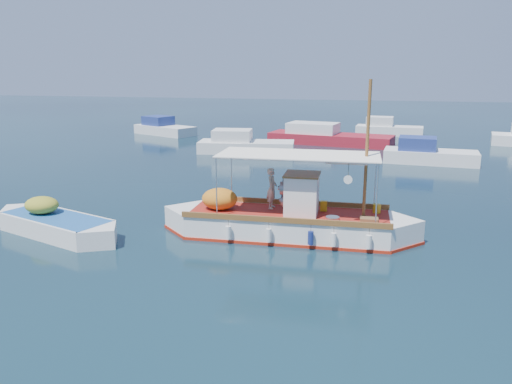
# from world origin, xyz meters

# --- Properties ---
(ground) EXTENTS (160.00, 160.00, 0.00)m
(ground) POSITION_xyz_m (0.00, 0.00, 0.00)
(ground) COLOR black
(ground) RESTS_ON ground
(fishing_caique) EXTENTS (9.17, 2.76, 5.60)m
(fishing_caique) POSITION_xyz_m (-0.02, -0.12, 0.49)
(fishing_caique) COLOR white
(fishing_caique) RESTS_ON ground
(dinghy) EXTENTS (5.64, 2.99, 1.46)m
(dinghy) POSITION_xyz_m (-8.06, -1.86, 0.30)
(dinghy) COLOR white
(dinghy) RESTS_ON ground
(bg_boat_nw) EXTENTS (6.89, 3.29, 1.80)m
(bg_boat_nw) POSITION_xyz_m (-6.15, 16.92, 0.49)
(bg_boat_nw) COLOR silver
(bg_boat_nw) RESTS_ON ground
(bg_boat_n) EXTENTS (9.87, 4.45, 1.80)m
(bg_boat_n) POSITION_xyz_m (-0.89, 22.47, 0.49)
(bg_boat_n) COLOR maroon
(bg_boat_n) RESTS_ON ground
(bg_boat_ne) EXTENTS (5.74, 2.68, 1.80)m
(bg_boat_ne) POSITION_xyz_m (6.07, 15.74, 0.49)
(bg_boat_ne) COLOR silver
(bg_boat_ne) RESTS_ON ground
(bg_boat_far_w) EXTENTS (6.26, 4.56, 1.80)m
(bg_boat_far_w) POSITION_xyz_m (-15.66, 24.84, 0.49)
(bg_boat_far_w) COLOR silver
(bg_boat_far_w) RESTS_ON ground
(bg_boat_far_n) EXTENTS (5.86, 2.46, 1.80)m
(bg_boat_far_n) POSITION_xyz_m (3.81, 29.17, 0.49)
(bg_boat_far_n) COLOR silver
(bg_boat_far_n) RESTS_ON ground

